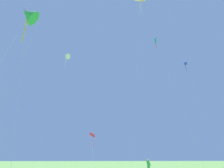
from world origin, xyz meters
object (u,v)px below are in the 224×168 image
object	(u,v)px
kite_red_high	(92,137)
kite_blue_delta	(185,63)
person_far_back	(149,166)
kite_white_distant	(66,56)
kite_teal_box	(156,43)
kite_yellow_diamond	(140,6)
kite_black_large	(27,17)
kite_green_small	(29,15)

from	to	relation	value
kite_red_high	kite_blue_delta	bearing A→B (deg)	-18.62
kite_blue_delta	person_far_back	bearing A→B (deg)	-130.52
kite_white_distant	person_far_back	xyz separation A→B (m)	(11.68, -24.69, -24.53)
kite_blue_delta	kite_teal_box	size ratio (longest dim) A/B	1.05
kite_yellow_diamond	person_far_back	world-z (taller)	kite_yellow_diamond
kite_yellow_diamond	kite_teal_box	distance (m)	6.71
kite_yellow_diamond	kite_black_large	bearing A→B (deg)	-162.30
kite_blue_delta	kite_black_large	distance (m)	35.29
kite_blue_delta	kite_black_large	bearing A→B (deg)	-148.92
kite_black_large	kite_white_distant	bearing A→B (deg)	83.97
kite_yellow_diamond	person_far_back	xyz separation A→B (m)	(-1.79, -5.46, -24.87)
kite_blue_delta	person_far_back	world-z (taller)	kite_blue_delta
kite_yellow_diamond	kite_blue_delta	world-z (taller)	kite_yellow_diamond
kite_white_distant	kite_teal_box	bearing A→B (deg)	-44.52
kite_yellow_diamond	kite_teal_box	world-z (taller)	kite_yellow_diamond
kite_green_small	kite_teal_box	distance (m)	21.94
kite_white_distant	kite_green_small	bearing A→B (deg)	-92.50
kite_red_high	kite_teal_box	size ratio (longest dim) A/B	0.41
kite_black_large	kite_white_distant	distance (m)	25.61
kite_blue_delta	person_far_back	xyz separation A→B (m)	(-15.74, -18.42, -21.33)
kite_red_high	kite_teal_box	world-z (taller)	kite_teal_box
kite_blue_delta	kite_white_distant	xyz separation A→B (m)	(-27.42, 6.27, 3.20)
kite_blue_delta	kite_teal_box	bearing A→B (deg)	-135.91
kite_blue_delta	kite_teal_box	world-z (taller)	kite_blue_delta
kite_white_distant	person_far_back	size ratio (longest dim) A/B	15.90
kite_red_high	person_far_back	world-z (taller)	kite_red_high
kite_red_high	kite_green_small	bearing A→B (deg)	-106.17
kite_green_small	kite_red_high	xyz separation A→B (m)	(8.27, 28.53, -9.37)
kite_white_distant	kite_yellow_diamond	bearing A→B (deg)	-54.99
kite_teal_box	kite_white_distant	world-z (taller)	kite_white_distant
kite_green_small	kite_teal_box	size ratio (longest dim) A/B	0.77
kite_green_small	kite_red_high	distance (m)	31.15
kite_blue_delta	kite_red_high	distance (m)	26.84
kite_blue_delta	kite_white_distant	distance (m)	28.31
kite_blue_delta	person_far_back	distance (m)	32.28
kite_yellow_diamond	kite_green_small	size ratio (longest dim) A/B	1.68
kite_green_small	kite_black_large	size ratio (longest dim) A/B	0.85
kite_green_small	person_far_back	bearing A→B (deg)	14.15
kite_red_high	person_far_back	size ratio (longest dim) A/B	5.33
kite_green_small	kite_red_high	world-z (taller)	kite_green_small
kite_yellow_diamond	kite_green_small	xyz separation A→B (m)	(-14.69, -8.71, -10.24)
kite_yellow_diamond	kite_white_distant	world-z (taller)	kite_yellow_diamond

